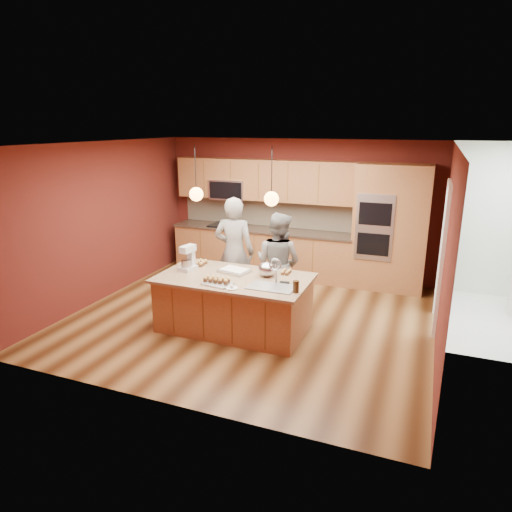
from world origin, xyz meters
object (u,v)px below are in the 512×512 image
at_px(person_right, 278,263).
at_px(island, 235,302).
at_px(person_left, 234,252).
at_px(stand_mixer, 188,259).
at_px(mixing_bowl, 267,269).

bearing_deg(person_right, island, 80.09).
relative_size(person_left, person_right, 1.12).
bearing_deg(person_right, stand_mixer, 48.26).
distance_m(person_right, stand_mixer, 1.44).
xyz_separation_m(island, stand_mixer, (-0.80, 0.05, 0.56)).
xyz_separation_m(person_right, stand_mixer, (-1.17, -0.83, 0.16)).
bearing_deg(island, person_left, 114.41).
bearing_deg(mixing_bowl, person_left, 140.83).
bearing_deg(stand_mixer, mixing_bowl, 16.04).
height_order(island, mixing_bowl, island).
bearing_deg(mixing_bowl, island, -153.92).
relative_size(person_right, mixing_bowl, 6.20).
bearing_deg(mixing_bowl, person_right, 94.44).
xyz_separation_m(stand_mixer, mixing_bowl, (1.23, 0.16, -0.06)).
height_order(island, person_right, person_right).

